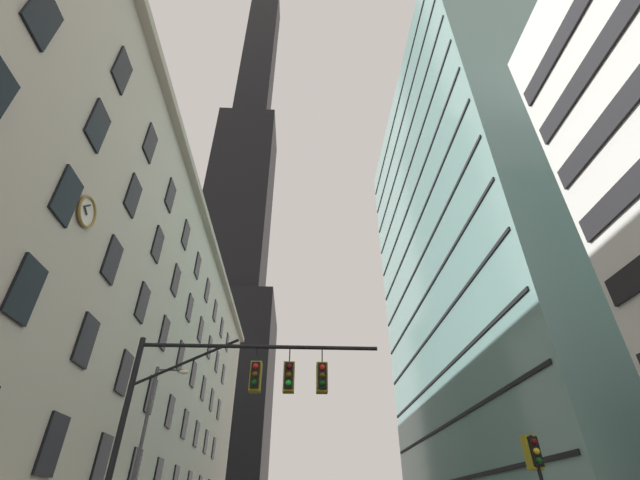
# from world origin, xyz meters

# --- Properties ---
(station_building) EXTENTS (18.24, 60.86, 26.11)m
(station_building) POSITION_xyz_m (-19.78, 24.43, 13.04)
(station_building) COLOR beige
(station_building) RESTS_ON ground
(dark_skyscraper) EXTENTS (25.32, 25.32, 216.04)m
(dark_skyscraper) POSITION_xyz_m (-20.53, 87.31, 65.02)
(dark_skyscraper) COLOR black
(dark_skyscraper) RESTS_ON ground
(glass_office_midrise) EXTENTS (19.19, 35.89, 51.37)m
(glass_office_midrise) POSITION_xyz_m (20.54, 26.66, 25.69)
(glass_office_midrise) COLOR gray
(glass_office_midrise) RESTS_ON ground
(traffic_signal_mast) EXTENTS (8.81, 0.63, 6.98)m
(traffic_signal_mast) POSITION_xyz_m (-3.32, 4.59, 5.24)
(traffic_signal_mast) COLOR black
(traffic_signal_mast) RESTS_ON sidewalk_left
(traffic_light_near_right) EXTENTS (0.40, 0.63, 3.81)m
(traffic_light_near_right) POSITION_xyz_m (6.52, 4.69, 3.20)
(traffic_light_near_right) COLOR black
(traffic_light_near_right) RESTS_ON sidewalk_right
(street_lamppost) EXTENTS (1.80, 0.32, 8.15)m
(street_lamppost) POSITION_xyz_m (-8.70, 12.18, 4.91)
(street_lamppost) COLOR #47474C
(street_lamppost) RESTS_ON sidewalk_left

